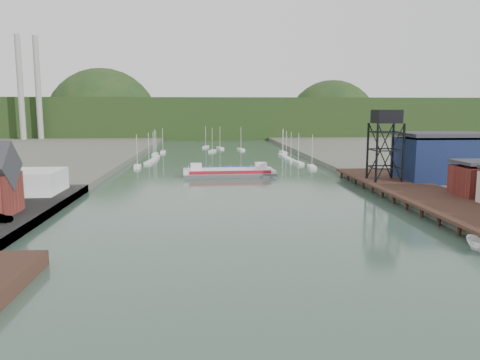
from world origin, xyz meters
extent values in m
plane|color=#2C4537|center=(0.00, 0.00, 0.00)|extent=(600.00, 600.00, 0.00)
cube|color=black|center=(37.00, 45.00, 1.90)|extent=(14.00, 70.00, 0.50)
cylinder|color=black|center=(31.00, 45.00, 0.80)|extent=(0.60, 0.60, 2.20)
cylinder|color=black|center=(43.00, 45.00, 0.80)|extent=(0.60, 0.60, 2.20)
cube|color=silver|center=(-44.00, 50.00, 3.85)|extent=(18.00, 12.00, 4.50)
cylinder|color=black|center=(32.00, 55.00, 8.65)|extent=(0.50, 0.50, 13.00)
cylinder|color=black|center=(38.00, 55.00, 8.65)|extent=(0.50, 0.50, 13.00)
cylinder|color=black|center=(32.00, 61.00, 8.65)|extent=(0.50, 0.50, 13.00)
cylinder|color=black|center=(38.00, 61.00, 8.65)|extent=(0.50, 0.50, 13.00)
cube|color=black|center=(35.00, 58.00, 16.65)|extent=(5.50, 5.50, 3.00)
cube|color=#0C0D35|center=(50.00, 60.00, 6.60)|extent=(20.00, 14.00, 10.00)
cube|color=#2D2D33|center=(50.00, 60.00, 12.50)|extent=(20.50, 14.50, 0.80)
cube|color=silver|center=(-27.54, 103.89, 0.35)|extent=(2.67, 7.65, 0.90)
cube|color=silver|center=(-25.28, 115.30, 0.35)|extent=(2.81, 7.67, 0.90)
cube|color=silver|center=(-24.71, 124.17, 0.35)|extent=(2.35, 7.59, 0.90)
cube|color=silver|center=(-24.81, 134.09, 0.35)|extent=(2.01, 7.50, 0.90)
cube|color=silver|center=(-26.64, 146.33, 0.35)|extent=(2.00, 7.50, 0.90)
cube|color=silver|center=(-24.32, 156.17, 0.35)|extent=(2.16, 7.54, 0.90)
cube|color=silver|center=(27.56, 99.03, 0.35)|extent=(2.53, 7.62, 0.90)
cube|color=silver|center=(25.46, 110.51, 0.35)|extent=(2.76, 7.67, 0.90)
cube|color=silver|center=(24.46, 119.29, 0.35)|extent=(2.22, 7.56, 0.90)
cube|color=silver|center=(24.27, 128.28, 0.35)|extent=(2.18, 7.54, 0.90)
cube|color=silver|center=(24.67, 139.38, 0.35)|extent=(2.46, 7.61, 0.90)
cube|color=silver|center=(26.78, 150.99, 0.35)|extent=(2.48, 7.61, 0.90)
cube|color=silver|center=(-3.16, 160.00, 0.35)|extent=(3.78, 7.76, 0.90)
cube|color=silver|center=(10.04, 168.00, 0.35)|extent=(3.31, 7.74, 0.90)
cube|color=silver|center=(0.66, 176.00, 0.35)|extent=(3.76, 7.76, 0.90)
cube|color=silver|center=(-6.11, 184.00, 0.35)|extent=(3.40, 7.74, 0.90)
cylinder|color=#979792|center=(-110.00, 230.00, 30.00)|extent=(3.20, 3.20, 60.00)
cylinder|color=#979792|center=(-102.00, 235.00, 30.00)|extent=(3.20, 3.20, 60.00)
cube|color=#183116|center=(0.00, 300.00, 12.00)|extent=(500.00, 120.00, 28.00)
sphere|color=#183116|center=(-80.00, 300.00, 8.00)|extent=(80.00, 80.00, 80.00)
sphere|color=#183116|center=(90.00, 310.00, 6.00)|extent=(70.00, 70.00, 70.00)
cube|color=#515053|center=(0.57, 83.24, 0.50)|extent=(25.53, 11.26, 1.00)
cube|color=silver|center=(0.57, 83.24, 1.40)|extent=(25.53, 11.26, 0.80)
cube|color=#A71326|center=(0.82, 78.19, 1.60)|extent=(22.03, 1.24, 0.90)
cube|color=navy|center=(0.32, 88.30, 1.60)|extent=(22.03, 1.24, 0.90)
cube|color=silver|center=(-8.44, 82.80, 2.61)|extent=(3.15, 3.15, 2.00)
cube|color=silver|center=(9.58, 83.69, 2.61)|extent=(3.15, 3.15, 2.00)
imported|color=silver|center=(29.09, 9.66, 1.02)|extent=(2.29, 5.39, 2.04)
camera|label=1|loc=(-5.26, -45.41, 17.95)|focal=35.00mm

